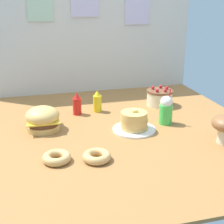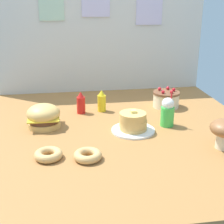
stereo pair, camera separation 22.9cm
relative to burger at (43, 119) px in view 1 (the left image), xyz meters
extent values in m
cube|color=#9E6B38|center=(0.50, -0.15, -0.09)|extent=(1.94, 2.01, 0.02)
cube|color=beige|center=(0.50, 0.85, 0.46)|extent=(1.94, 0.03, 1.07)
cube|color=#B2D1B2|center=(0.08, 0.83, 0.69)|extent=(0.22, 0.01, 0.21)
cube|color=silver|center=(0.47, 0.83, 0.73)|extent=(0.25, 0.01, 0.24)
cube|color=silver|center=(0.96, 0.83, 0.66)|extent=(0.24, 0.01, 0.25)
cylinder|color=#DBA859|center=(0.00, 0.00, -0.06)|extent=(0.23, 0.23, 0.04)
cylinder|color=#59331E|center=(0.00, 0.00, -0.02)|extent=(0.21, 0.21, 0.03)
cube|color=yellow|center=(0.00, 0.00, -0.01)|extent=(0.22, 0.22, 0.01)
ellipsoid|color=#E5B260|center=(0.00, 0.00, 0.02)|extent=(0.23, 0.23, 0.13)
cylinder|color=white|center=(0.60, -0.17, -0.07)|extent=(0.30, 0.30, 0.01)
cylinder|color=#E0AD5B|center=(0.60, -0.17, -0.05)|extent=(0.19, 0.19, 0.02)
cylinder|color=#E0AD5B|center=(0.60, -0.17, -0.03)|extent=(0.19, 0.19, 0.02)
cylinder|color=#E0AD5B|center=(0.60, -0.17, -0.01)|extent=(0.19, 0.19, 0.02)
cylinder|color=#E0AD5B|center=(0.60, -0.18, 0.02)|extent=(0.18, 0.18, 0.02)
cylinder|color=#E0AD5B|center=(0.60, -0.18, 0.04)|extent=(0.18, 0.18, 0.02)
cube|color=#F7E072|center=(0.60, -0.17, 0.06)|extent=(0.04, 0.04, 0.02)
cylinder|color=beige|center=(0.98, 0.28, -0.02)|extent=(0.21, 0.21, 0.11)
cylinder|color=brown|center=(0.98, 0.28, 0.04)|extent=(0.22, 0.22, 0.02)
sphere|color=red|center=(1.04, 0.29, 0.07)|extent=(0.03, 0.03, 0.03)
sphere|color=red|center=(1.01, 0.34, 0.07)|extent=(0.03, 0.03, 0.03)
sphere|color=red|center=(0.93, 0.32, 0.07)|extent=(0.03, 0.03, 0.03)
sphere|color=red|center=(0.94, 0.24, 0.07)|extent=(0.03, 0.03, 0.03)
sphere|color=red|center=(1.00, 0.22, 0.07)|extent=(0.03, 0.03, 0.03)
cylinder|color=red|center=(0.28, 0.24, -0.01)|extent=(0.07, 0.07, 0.13)
cone|color=red|center=(0.28, 0.24, 0.07)|extent=(0.05, 0.05, 0.04)
cylinder|color=yellow|center=(0.44, 0.26, -0.01)|extent=(0.07, 0.07, 0.13)
cone|color=yellow|center=(0.44, 0.26, 0.07)|extent=(0.05, 0.05, 0.04)
cylinder|color=green|center=(0.86, -0.11, -0.01)|extent=(0.10, 0.10, 0.14)
sphere|color=white|center=(0.86, -0.11, 0.08)|extent=(0.09, 0.09, 0.09)
cylinder|color=red|center=(0.88, -0.11, 0.11)|extent=(0.01, 0.03, 0.14)
torus|color=tan|center=(0.04, -0.48, -0.05)|extent=(0.16, 0.16, 0.05)
torus|color=#D89ED8|center=(0.04, -0.48, -0.05)|extent=(0.16, 0.16, 0.04)
torus|color=tan|center=(0.26, -0.53, -0.05)|extent=(0.16, 0.16, 0.05)
torus|color=brown|center=(0.26, -0.53, -0.05)|extent=(0.16, 0.16, 0.04)
camera|label=1|loc=(-0.08, -2.15, 0.82)|focal=52.73mm
camera|label=2|loc=(0.14, -2.20, 0.82)|focal=52.73mm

